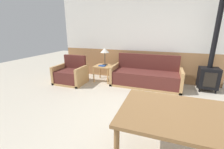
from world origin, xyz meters
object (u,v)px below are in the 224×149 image
Objects in this scene: table_lamp at (105,51)px; wood_stove at (210,70)px; side_table at (103,68)px; couch at (145,77)px; dining_table at (191,120)px; armchair at (71,75)px.

wood_stove is (3.04, 0.09, -0.39)m from table_lamp.
side_table is 3.07m from wood_stove.
side_table is 0.23× the size of wood_stove.
wood_stove is at bearing 6.55° from couch.
table_lamp is 0.23× the size of wood_stove.
dining_table is (2.23, -2.74, 0.24)m from side_table.
table_lamp is (-1.36, 0.11, 0.71)m from couch.
side_table is at bearing 17.63° from armchair.
armchair is 4.04m from wood_stove.
dining_table is at bearing -50.87° from side_table.
dining_table is (2.21, -2.84, -0.31)m from table_lamp.
side_table is at bearing -99.32° from table_lamp.
armchair is at bearing 145.22° from dining_table.
couch is at bearing -4.49° from table_lamp.
couch is 1.54m from table_lamp.
table_lamp reaches higher than couch.
couch reaches higher than dining_table.
armchair is 3.82m from dining_table.
couch reaches higher than side_table.
side_table is (-1.38, 0.01, 0.16)m from couch.
side_table is at bearing 129.13° from dining_table.
couch is at bearing 107.30° from dining_table.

